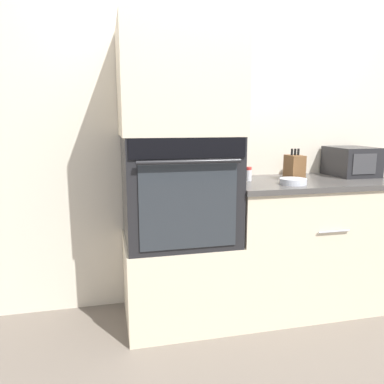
{
  "coord_description": "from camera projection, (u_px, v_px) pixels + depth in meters",
  "views": [
    {
      "loc": [
        -0.81,
        -2.04,
        1.34
      ],
      "look_at": [
        -0.29,
        0.21,
        0.9
      ],
      "focal_mm": 35.0,
      "sensor_mm": 36.0,
      "label": 1
    }
  ],
  "objects": [
    {
      "name": "bowl",
      "position": [
        293.0,
        181.0,
        2.43
      ],
      "size": [
        0.17,
        0.17,
        0.04
      ],
      "color": "silver",
      "rests_on": "counter_unit"
    },
    {
      "name": "wall_oven",
      "position": [
        179.0,
        189.0,
        2.42
      ],
      "size": [
        0.7,
        0.64,
        0.68
      ],
      "color": "black",
      "rests_on": "oven_cabinet_base"
    },
    {
      "name": "condiment_jar_mid",
      "position": [
        291.0,
        168.0,
        2.83
      ],
      "size": [
        0.05,
        0.05,
        0.11
      ],
      "color": "brown",
      "rests_on": "counter_unit"
    },
    {
      "name": "wall_back",
      "position": [
        218.0,
        133.0,
        2.75
      ],
      "size": [
        8.0,
        0.05,
        2.5
      ],
      "color": "beige",
      "rests_on": "ground_plane"
    },
    {
      "name": "counter_unit",
      "position": [
        307.0,
        243.0,
        2.71
      ],
      "size": [
        1.19,
        0.63,
        0.93
      ],
      "color": "beige",
      "rests_on": "ground_plane"
    },
    {
      "name": "condiment_jar_near",
      "position": [
        249.0,
        174.0,
        2.57
      ],
      "size": [
        0.04,
        0.04,
        0.1
      ],
      "color": "silver",
      "rests_on": "counter_unit"
    },
    {
      "name": "oven_cabinet_upper",
      "position": [
        178.0,
        81.0,
        2.29
      ],
      "size": [
        0.72,
        0.6,
        0.66
      ],
      "color": "beige",
      "rests_on": "wall_oven"
    },
    {
      "name": "microwave",
      "position": [
        351.0,
        161.0,
        2.8
      ],
      "size": [
        0.3,
        0.35,
        0.21
      ],
      "color": "#232326",
      "rests_on": "counter_unit"
    },
    {
      "name": "ground_plane",
      "position": [
        244.0,
        335.0,
        2.38
      ],
      "size": [
        12.0,
        12.0,
        0.0
      ],
      "primitive_type": "plane",
      "color": "#6B6056"
    },
    {
      "name": "knife_block",
      "position": [
        294.0,
        167.0,
        2.59
      ],
      "size": [
        0.1,
        0.15,
        0.22
      ],
      "color": "brown",
      "rests_on": "counter_unit"
    },
    {
      "name": "oven_cabinet_base",
      "position": [
        179.0,
        279.0,
        2.54
      ],
      "size": [
        0.72,
        0.6,
        0.57
      ],
      "color": "beige",
      "rests_on": "ground_plane"
    }
  ]
}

